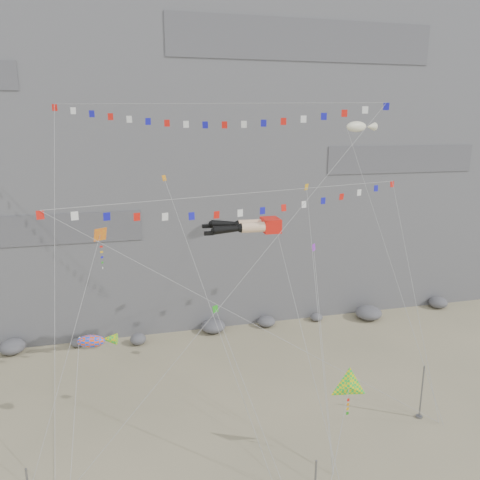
# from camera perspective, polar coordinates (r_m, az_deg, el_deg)

# --- Properties ---
(ground) EXTENTS (120.00, 120.00, 0.00)m
(ground) POSITION_cam_1_polar(r_m,az_deg,el_deg) (37.35, 2.13, -21.92)
(ground) COLOR #9C8F6B
(ground) RESTS_ON ground
(cliff) EXTENTS (80.00, 28.00, 50.00)m
(cliff) POSITION_cam_1_polar(r_m,az_deg,el_deg) (61.64, -6.40, 16.83)
(cliff) COLOR slate
(cliff) RESTS_ON ground
(talus_boulders) EXTENTS (60.00, 3.00, 1.20)m
(talus_boulders) POSITION_cam_1_polar(r_m,az_deg,el_deg) (51.40, -3.28, -10.49)
(talus_boulders) COLOR #5E5D62
(talus_boulders) RESTS_ON ground
(anchor_pole_right) EXTENTS (0.12, 0.12, 4.39)m
(anchor_pole_right) POSITION_cam_1_polar(r_m,az_deg,el_deg) (39.63, 21.27, -16.88)
(anchor_pole_right) COLOR slate
(anchor_pole_right) RESTS_ON ground
(legs_kite) EXTENTS (6.48, 16.68, 20.63)m
(legs_kite) POSITION_cam_1_polar(r_m,az_deg,el_deg) (38.84, 1.23, 1.70)
(legs_kite) COLOR red
(legs_kite) RESTS_ON ground
(flag_banner_upper) EXTENTS (25.23, 18.26, 29.80)m
(flag_banner_upper) POSITION_cam_1_polar(r_m,az_deg,el_deg) (38.92, -3.14, 16.24)
(flag_banner_upper) COLOR red
(flag_banner_upper) RESTS_ON ground
(flag_banner_lower) EXTENTS (28.98, 11.97, 22.37)m
(flag_banner_lower) POSITION_cam_1_polar(r_m,az_deg,el_deg) (35.72, 1.46, 5.74)
(flag_banner_lower) COLOR red
(flag_banner_lower) RESTS_ON ground
(harlequin_kite) EXTENTS (6.06, 6.84, 16.74)m
(harlequin_kite) POSITION_cam_1_polar(r_m,az_deg,el_deg) (31.71, -16.70, 0.54)
(harlequin_kite) COLOR red
(harlequin_kite) RESTS_ON ground
(fish_windsock) EXTENTS (3.34, 8.13, 10.35)m
(fish_windsock) POSITION_cam_1_polar(r_m,az_deg,el_deg) (34.62, -17.70, -11.70)
(fish_windsock) COLOR #FF4C0D
(fish_windsock) RESTS_ON ground
(delta_kite) EXTENTS (4.85, 4.80, 7.93)m
(delta_kite) POSITION_cam_1_polar(r_m,az_deg,el_deg) (32.20, 13.17, -17.02)
(delta_kite) COLOR yellow
(delta_kite) RESTS_ON ground
(blimp_windsock) EXTENTS (3.72, 14.77, 25.54)m
(blimp_windsock) POSITION_cam_1_polar(r_m,az_deg,el_deg) (44.48, 14.03, 13.16)
(blimp_windsock) COLOR #F0EBC5
(blimp_windsock) RESTS_ON ground
(small_kite_a) EXTENTS (5.52, 12.90, 22.25)m
(small_kite_a) POSITION_cam_1_polar(r_m,az_deg,el_deg) (35.80, -8.87, 6.47)
(small_kite_a) COLOR orange
(small_kite_a) RESTS_ON ground
(small_kite_b) EXTENTS (3.62, 12.01, 16.72)m
(small_kite_b) POSITION_cam_1_polar(r_m,az_deg,el_deg) (38.71, 9.00, -1.20)
(small_kite_b) COLOR purple
(small_kite_b) RESTS_ON ground
(small_kite_c) EXTENTS (3.39, 8.07, 12.22)m
(small_kite_c) POSITION_cam_1_polar(r_m,az_deg,el_deg) (32.99, -2.89, -8.74)
(small_kite_c) COLOR #1F9416
(small_kite_c) RESTS_ON ground
(small_kite_d) EXTENTS (3.95, 14.70, 21.95)m
(small_kite_d) POSITION_cam_1_polar(r_m,az_deg,el_deg) (40.41, 8.15, 5.92)
(small_kite_d) COLOR gold
(small_kite_d) RESTS_ON ground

